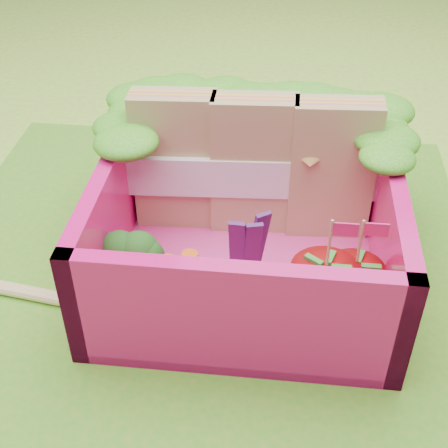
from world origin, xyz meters
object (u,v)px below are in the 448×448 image
sandwich_stack (254,166)px  bento_box (248,221)px  strawberry_right (352,288)px  strawberry_left (323,293)px  broccoli (138,259)px

sandwich_stack → bento_box: bearing=-90.9°
sandwich_stack → strawberry_right: bearing=-51.2°
strawberry_left → strawberry_right: 0.14m
broccoli → strawberry_right: 0.91m
sandwich_stack → strawberry_left: sandwich_stack is taller
bento_box → broccoli: (-0.45, -0.26, -0.04)m
bento_box → broccoli: bento_box is taller
bento_box → broccoli: bearing=-149.9°
strawberry_left → sandwich_stack: bearing=117.9°
broccoli → strawberry_left: 0.79m
strawberry_right → sandwich_stack: bearing=128.8°
strawberry_right → bento_box: bearing=148.1°
bento_box → strawberry_right: bearing=-31.9°
bento_box → strawberry_right: bento_box is taller
bento_box → strawberry_left: size_ratio=2.49×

